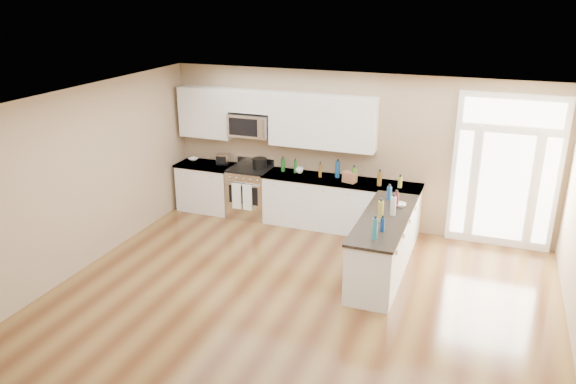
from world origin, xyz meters
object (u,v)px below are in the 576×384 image
at_px(peninsula_cabinet, 383,247).
at_px(stockpot, 260,163).
at_px(kitchen_range, 250,192).
at_px(toaster_oven, 223,159).

height_order(peninsula_cabinet, stockpot, stockpot).
xyz_separation_m(peninsula_cabinet, stockpot, (-2.69, 1.53, 0.62)).
xyz_separation_m(kitchen_range, toaster_oven, (-0.59, 0.09, 0.57)).
distance_m(peninsula_cabinet, toaster_oven, 3.83).
relative_size(peninsula_cabinet, kitchen_range, 2.15).
relative_size(peninsula_cabinet, stockpot, 8.57).
xyz_separation_m(stockpot, toaster_oven, (-0.76, 0.00, -0.01)).
bearing_deg(peninsula_cabinet, kitchen_range, 153.16).
distance_m(peninsula_cabinet, stockpot, 3.16).
distance_m(stockpot, toaster_oven, 0.76).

